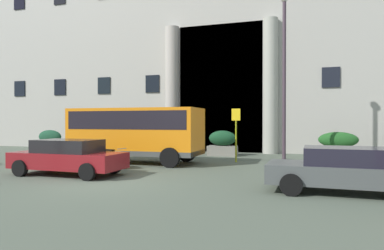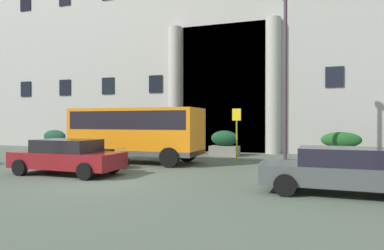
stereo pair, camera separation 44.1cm
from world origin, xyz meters
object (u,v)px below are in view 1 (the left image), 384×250
at_px(orange_minibus, 136,130).
at_px(parked_sedan_second, 68,157).
at_px(hedge_planter_far_west, 338,146).
at_px(hedge_planter_entrance_right, 222,144).
at_px(bus_stop_sign, 236,129).
at_px(lamppost_plaza_centre, 284,66).
at_px(hedge_planter_west, 50,140).
at_px(white_taxi_kerbside, 350,170).
at_px(hedge_planter_far_east, 146,141).
at_px(scooter_by_planter, 111,158).

height_order(orange_minibus, parked_sedan_second, orange_minibus).
xyz_separation_m(hedge_planter_far_west, hedge_planter_entrance_right, (-6.51, -0.30, 0.02)).
xyz_separation_m(hedge_planter_far_west, parked_sedan_second, (-10.44, -9.62, -0.01)).
distance_m(bus_stop_sign, lamppost_plaza_centre, 4.02).
xyz_separation_m(orange_minibus, hedge_planter_entrance_right, (3.28, 4.94, -0.89)).
bearing_deg(hedge_planter_entrance_right, parked_sedan_second, -112.90).
bearing_deg(hedge_planter_west, orange_minibus, -28.15).
bearing_deg(white_taxi_kerbside, hedge_planter_far_east, 140.06).
xyz_separation_m(white_taxi_kerbside, scooter_by_planter, (-9.41, 2.75, -0.23)).
bearing_deg(scooter_by_planter, hedge_planter_far_east, 115.99).
bearing_deg(orange_minibus, parked_sedan_second, -99.35).
xyz_separation_m(orange_minibus, white_taxi_kerbside, (9.23, -4.80, -0.94)).
bearing_deg(orange_minibus, hedge_planter_far_west, 27.40).
height_order(orange_minibus, bus_stop_sign, bus_stop_sign).
relative_size(white_taxi_kerbside, parked_sedan_second, 1.05).
bearing_deg(white_taxi_kerbside, bus_stop_sign, 126.03).
height_order(hedge_planter_entrance_right, parked_sedan_second, hedge_planter_entrance_right).
relative_size(hedge_planter_far_west, hedge_planter_west, 1.11).
relative_size(parked_sedan_second, lamppost_plaza_centre, 0.52).
xyz_separation_m(orange_minibus, lamppost_plaza_centre, (7.02, 2.49, 3.25)).
relative_size(orange_minibus, hedge_planter_west, 3.30).
bearing_deg(hedge_planter_far_east, white_taxi_kerbside, -41.33).
bearing_deg(hedge_planter_far_east, bus_stop_sign, -25.94).
relative_size(hedge_planter_west, scooter_by_planter, 0.99).
relative_size(hedge_planter_west, parked_sedan_second, 0.45).
height_order(hedge_planter_far_west, parked_sedan_second, hedge_planter_far_west).
bearing_deg(lamppost_plaza_centre, hedge_planter_far_east, 164.59).
bearing_deg(hedge_planter_west, hedge_planter_far_west, 0.47).
relative_size(hedge_planter_entrance_right, parked_sedan_second, 0.39).
bearing_deg(scooter_by_planter, orange_minibus, 97.68).
height_order(orange_minibus, scooter_by_planter, orange_minibus).
bearing_deg(hedge_planter_far_east, parked_sedan_second, -82.82).
distance_m(hedge_planter_entrance_right, scooter_by_planter, 7.81).
height_order(orange_minibus, hedge_planter_west, orange_minibus).
height_order(hedge_planter_far_east, hedge_planter_west, hedge_planter_far_east).
distance_m(parked_sedan_second, lamppost_plaza_centre, 11.12).
bearing_deg(bus_stop_sign, orange_minibus, -159.63).
bearing_deg(hedge_planter_far_west, white_taxi_kerbside, -93.14).
xyz_separation_m(bus_stop_sign, hedge_planter_far_east, (-6.54, 3.18, -0.89)).
bearing_deg(scooter_by_planter, hedge_planter_west, 155.23).
height_order(bus_stop_sign, white_taxi_kerbside, bus_stop_sign).
distance_m(orange_minibus, hedge_planter_far_east, 5.33).
bearing_deg(lamppost_plaza_centre, scooter_by_planter, -147.74).
bearing_deg(parked_sedan_second, white_taxi_kerbside, -1.75).
relative_size(white_taxi_kerbside, scooter_by_planter, 2.33).
xyz_separation_m(hedge_planter_far_west, lamppost_plaza_centre, (-2.77, -2.75, 4.16)).
distance_m(bus_stop_sign, hedge_planter_far_west, 6.24).
height_order(hedge_planter_entrance_right, scooter_by_planter, hedge_planter_entrance_right).
bearing_deg(parked_sedan_second, hedge_planter_entrance_right, 67.79).
xyz_separation_m(bus_stop_sign, hedge_planter_west, (-14.21, 3.33, -0.97)).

